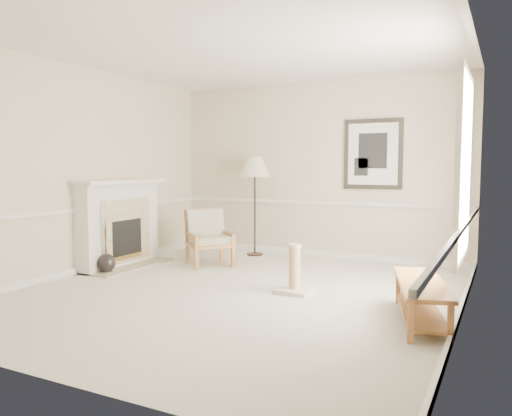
{
  "coord_description": "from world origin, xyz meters",
  "views": [
    {
      "loc": [
        2.87,
        -5.13,
        1.51
      ],
      "look_at": [
        -0.09,
        0.7,
        0.96
      ],
      "focal_mm": 35.0,
      "sensor_mm": 36.0,
      "label": 1
    }
  ],
  "objects_px": {
    "floor_vase": "(106,264)",
    "armchair": "(208,235)",
    "floor_lamp": "(255,170)",
    "scratching_post": "(294,277)",
    "bench": "(421,295)"
  },
  "relations": [
    {
      "from": "floor_vase",
      "to": "floor_lamp",
      "type": "distance_m",
      "value": 2.87
    },
    {
      "from": "bench",
      "to": "scratching_post",
      "type": "xyz_separation_m",
      "value": [
        -1.53,
        0.48,
        -0.08
      ]
    },
    {
      "from": "floor_lamp",
      "to": "scratching_post",
      "type": "distance_m",
      "value": 2.87
    },
    {
      "from": "floor_vase",
      "to": "scratching_post",
      "type": "relative_size",
      "value": 1.31
    },
    {
      "from": "floor_vase",
      "to": "bench",
      "type": "distance_m",
      "value": 4.31
    },
    {
      "from": "floor_vase",
      "to": "floor_lamp",
      "type": "height_order",
      "value": "floor_lamp"
    },
    {
      "from": "bench",
      "to": "scratching_post",
      "type": "distance_m",
      "value": 1.6
    },
    {
      "from": "floor_vase",
      "to": "armchair",
      "type": "xyz_separation_m",
      "value": [
        0.9,
        1.25,
        0.31
      ]
    },
    {
      "from": "floor_lamp",
      "to": "bench",
      "type": "height_order",
      "value": "floor_lamp"
    },
    {
      "from": "floor_vase",
      "to": "floor_lamp",
      "type": "bearing_deg",
      "value": 61.92
    },
    {
      "from": "armchair",
      "to": "floor_vase",
      "type": "bearing_deg",
      "value": -174.14
    },
    {
      "from": "floor_lamp",
      "to": "scratching_post",
      "type": "xyz_separation_m",
      "value": [
        1.57,
        -2.04,
        -1.27
      ]
    },
    {
      "from": "armchair",
      "to": "scratching_post",
      "type": "bearing_deg",
      "value": -77.3
    },
    {
      "from": "bench",
      "to": "scratching_post",
      "type": "bearing_deg",
      "value": 162.42
    },
    {
      "from": "floor_lamp",
      "to": "armchair",
      "type": "bearing_deg",
      "value": -106.62
    }
  ]
}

